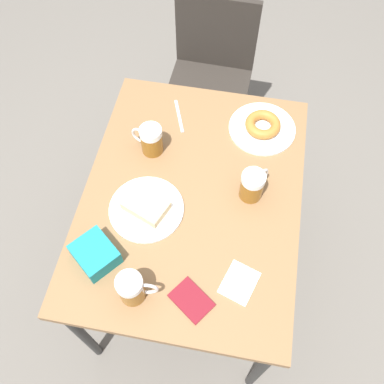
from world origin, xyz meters
name	(u,v)px	position (x,y,z in m)	size (l,w,h in m)	color
ground_plane	(192,268)	(0.00, 0.00, 0.00)	(8.00, 8.00, 0.00)	#666059
table	(192,204)	(0.00, 0.00, 0.66)	(0.76, 1.01, 0.73)	olive
chair	(212,66)	(-0.06, 0.88, 0.51)	(0.41, 0.41, 0.83)	#2D2823
plate_with_cake	(146,208)	(-0.14, -0.09, 0.74)	(0.26, 0.26, 0.05)	white
plate_with_donut	(262,126)	(0.21, 0.34, 0.74)	(0.26, 0.26, 0.05)	white
beer_mug_left	(253,185)	(0.20, 0.04, 0.79)	(0.09, 0.11, 0.12)	#8C5619
beer_mug_center	(151,140)	(-0.18, 0.17, 0.79)	(0.12, 0.08, 0.12)	#8C5619
beer_mug_right	(132,288)	(-0.11, -0.38, 0.79)	(0.12, 0.08, 0.12)	#8C5619
napkin_folded	(239,283)	(0.21, -0.29, 0.73)	(0.13, 0.15, 0.00)	white
fork	(179,116)	(-0.12, 0.34, 0.73)	(0.07, 0.16, 0.00)	silver
passport_near_edge	(191,300)	(0.07, -0.37, 0.73)	(0.15, 0.14, 0.01)	maroon
blue_pouch	(95,254)	(-0.26, -0.29, 0.76)	(0.18, 0.17, 0.06)	teal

